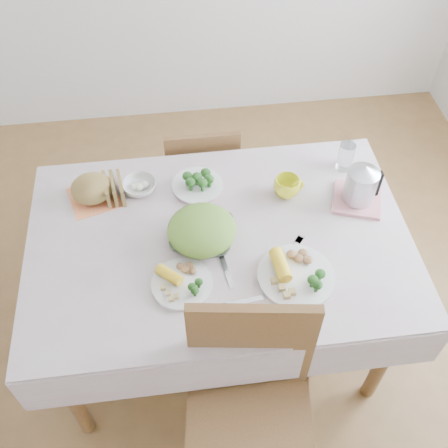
{
  "coord_description": "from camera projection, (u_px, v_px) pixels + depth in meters",
  "views": [
    {
      "loc": [
        -0.14,
        -1.27,
        2.37
      ],
      "look_at": [
        0.02,
        0.02,
        0.82
      ],
      "focal_mm": 42.0,
      "sensor_mm": 36.0,
      "label": 1
    }
  ],
  "objects": [
    {
      "name": "floor",
      "position": [
        221.0,
        332.0,
        2.63
      ],
      "size": [
        3.6,
        3.6,
        0.0
      ],
      "primitive_type": "plane",
      "color": "brown",
      "rests_on": "ground"
    },
    {
      "name": "dining_table",
      "position": [
        220.0,
        292.0,
        2.35
      ],
      "size": [
        1.4,
        0.9,
        0.75
      ],
      "primitive_type": "cube",
      "color": "brown",
      "rests_on": "floor"
    },
    {
      "name": "tablecloth",
      "position": [
        220.0,
        239.0,
        2.06
      ],
      "size": [
        1.5,
        1.0,
        0.01
      ],
      "primitive_type": "cube",
      "color": "beige",
      "rests_on": "dining_table"
    },
    {
      "name": "chair_near",
      "position": [
        249.0,
        435.0,
        1.85
      ],
      "size": [
        0.51,
        0.51,
        0.99
      ],
      "primitive_type": "cube",
      "rotation": [
        0.0,
        0.0,
        -0.14
      ],
      "color": "brown",
      "rests_on": "floor"
    },
    {
      "name": "chair_far",
      "position": [
        201.0,
        167.0,
        2.74
      ],
      "size": [
        0.37,
        0.37,
        0.82
      ],
      "primitive_type": "cube",
      "rotation": [
        0.0,
        0.0,
        3.13
      ],
      "color": "brown",
      "rests_on": "floor"
    },
    {
      "name": "salad_bowl",
      "position": [
        202.0,
        236.0,
        2.02
      ],
      "size": [
        0.3,
        0.3,
        0.06
      ],
      "primitive_type": "imported",
      "rotation": [
        0.0,
        0.0,
        -0.24
      ],
      "color": "white",
      "rests_on": "tablecloth"
    },
    {
      "name": "dinner_plate_left",
      "position": [
        182.0,
        284.0,
        1.9
      ],
      "size": [
        0.3,
        0.3,
        0.02
      ],
      "primitive_type": "cylinder",
      "rotation": [
        0.0,
        0.0,
        0.48
      ],
      "color": "white",
      "rests_on": "tablecloth"
    },
    {
      "name": "dinner_plate_right",
      "position": [
        296.0,
        277.0,
        1.92
      ],
      "size": [
        0.35,
        0.35,
        0.02
      ],
      "primitive_type": "cylinder",
      "rotation": [
        0.0,
        0.0,
        -0.25
      ],
      "color": "white",
      "rests_on": "tablecloth"
    },
    {
      "name": "broccoli_plate",
      "position": [
        197.0,
        186.0,
        2.22
      ],
      "size": [
        0.28,
        0.28,
        0.02
      ],
      "primitive_type": "cylinder",
      "rotation": [
        0.0,
        0.0,
        0.38
      ],
      "color": "beige",
      "rests_on": "tablecloth"
    },
    {
      "name": "napkin",
      "position": [
        94.0,
        197.0,
        2.19
      ],
      "size": [
        0.24,
        0.24,
        0.0
      ],
      "primitive_type": "cube",
      "rotation": [
        0.0,
        0.0,
        0.29
      ],
      "color": "#FF8D50",
      "rests_on": "tablecloth"
    },
    {
      "name": "bread_loaf",
      "position": [
        92.0,
        188.0,
        2.14
      ],
      "size": [
        0.22,
        0.22,
        0.1
      ],
      "primitive_type": "ellipsoid",
      "rotation": [
        0.0,
        0.0,
        -0.37
      ],
      "color": "olive",
      "rests_on": "napkin"
    },
    {
      "name": "fruit_bowl",
      "position": [
        140.0,
        186.0,
        2.2
      ],
      "size": [
        0.19,
        0.19,
        0.04
      ],
      "primitive_type": "imported",
      "rotation": [
        0.0,
        0.0,
        0.4
      ],
      "color": "white",
      "rests_on": "tablecloth"
    },
    {
      "name": "yellow_mug",
      "position": [
        287.0,
        187.0,
        2.17
      ],
      "size": [
        0.14,
        0.14,
        0.09
      ],
      "primitive_type": "imported",
      "rotation": [
        0.0,
        0.0,
        0.27
      ],
      "color": "yellow",
      "rests_on": "tablecloth"
    },
    {
      "name": "glass_tumbler",
      "position": [
        346.0,
        156.0,
        2.26
      ],
      "size": [
        0.08,
        0.08,
        0.13
      ],
      "primitive_type": "cylinder",
      "rotation": [
        0.0,
        0.0,
        -0.15
      ],
      "color": "white",
      "rests_on": "tablecloth"
    },
    {
      "name": "pink_tray",
      "position": [
        357.0,
        199.0,
        2.17
      ],
      "size": [
        0.24,
        0.24,
        0.02
      ],
      "primitive_type": "cube",
      "rotation": [
        0.0,
        0.0,
        -0.33
      ],
      "color": "#D17F84",
      "rests_on": "tablecloth"
    },
    {
      "name": "electric_kettle",
      "position": [
        362.0,
        180.0,
        2.09
      ],
      "size": [
        0.17,
        0.17,
        0.18
      ],
      "primitive_type": "cylinder",
      "rotation": [
        0.0,
        0.0,
        0.42
      ],
      "color": "#B2B5BA",
      "rests_on": "pink_tray"
    },
    {
      "name": "fork_left",
      "position": [
        226.0,
        270.0,
        1.95
      ],
      "size": [
        0.05,
        0.17,
        0.0
      ],
      "primitive_type": "cube",
      "rotation": [
        0.0,
        0.0,
        0.15
      ],
      "color": "silver",
      "rests_on": "tablecloth"
    },
    {
      "name": "fork_right",
      "position": [
        288.0,
        256.0,
        1.99
      ],
      "size": [
        0.15,
        0.18,
        0.0
      ],
      "primitive_type": "cube",
      "rotation": [
        0.0,
        0.0,
        -0.69
      ],
      "color": "silver",
      "rests_on": "tablecloth"
    },
    {
      "name": "knife",
      "position": [
        242.0,
        302.0,
        1.86
      ],
      "size": [
        0.17,
        0.04,
        0.0
      ],
      "primitive_type": "cube",
      "rotation": [
        0.0,
        0.0,
        1.69
      ],
      "color": "silver",
      "rests_on": "tablecloth"
    }
  ]
}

